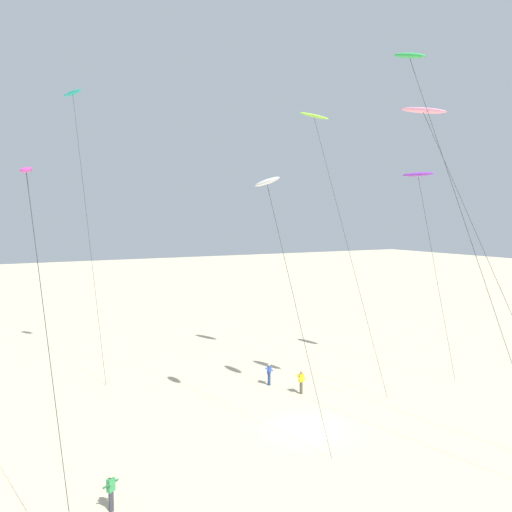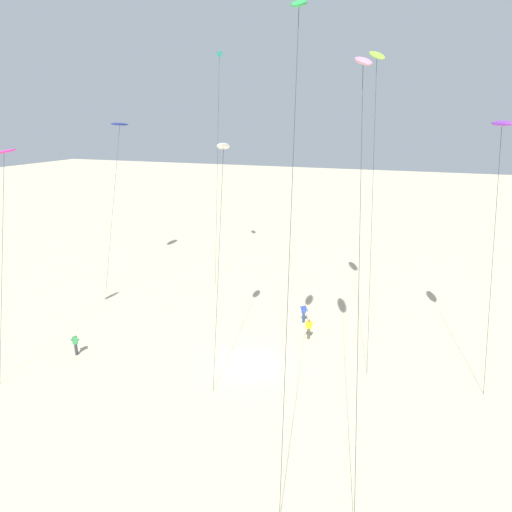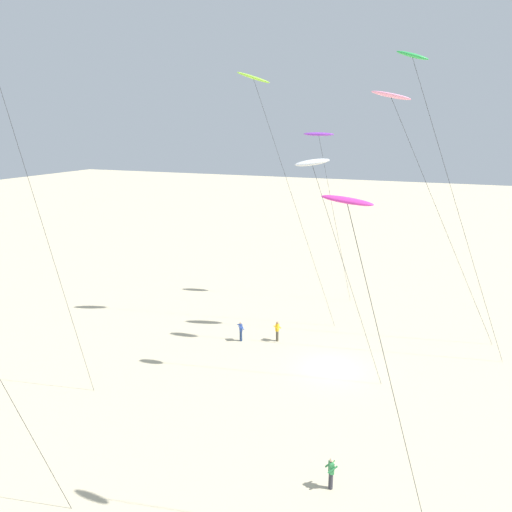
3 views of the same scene
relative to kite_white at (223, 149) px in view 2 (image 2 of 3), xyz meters
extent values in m
plane|color=beige|center=(2.05, -1.22, -14.59)|extent=(260.00, 260.00, 0.00)
ellipsoid|color=white|center=(-0.01, 0.05, 0.15)|extent=(1.07, 2.29, 0.82)
cylinder|color=#262626|center=(0.56, -2.42, -7.28)|extent=(1.18, 4.96, 14.63)
ellipsoid|color=navy|center=(-17.44, 13.09, 1.30)|extent=(1.16, 2.97, 0.46)
cylinder|color=#262626|center=(-16.66, 9.77, -6.70)|extent=(1.58, 6.68, 15.78)
ellipsoid|color=green|center=(6.09, -4.85, 6.84)|extent=(0.88, 2.20, 0.86)
cylinder|color=#262626|center=(7.00, -8.77, -3.93)|extent=(1.86, 7.86, 21.32)
ellipsoid|color=purple|center=(16.30, 4.14, 1.57)|extent=(1.38, 2.94, 0.44)
cylinder|color=#262626|center=(16.71, 2.37, -6.57)|extent=(0.85, 3.56, 16.03)
ellipsoid|color=#8CD833|center=(8.39, 7.44, 6.03)|extent=(1.78, 2.77, 1.07)
cylinder|color=#262626|center=(9.20, 3.96, -4.32)|extent=(1.66, 7.00, 20.53)
ellipsoid|color=pink|center=(8.91, -3.25, 4.49)|extent=(1.59, 3.07, 0.98)
cylinder|color=#262626|center=(9.94, -7.68, -5.10)|extent=(2.10, 8.88, 18.97)
ellipsoid|color=#D8339E|center=(-13.08, -5.00, -0.18)|extent=(0.60, 1.97, 0.48)
cylinder|color=#262626|center=(-12.62, -6.97, -7.42)|extent=(0.95, 3.97, 14.33)
ellipsoid|color=teal|center=(-8.00, 17.34, 8.00)|extent=(1.54, 2.28, 0.52)
cylinder|color=#262626|center=(-7.45, 14.96, -3.34)|extent=(1.14, 4.80, 22.49)
cylinder|color=navy|center=(4.02, 6.77, -14.15)|extent=(0.22, 0.22, 0.88)
cube|color=#2D4CA5|center=(4.02, 6.77, -13.42)|extent=(0.39, 0.36, 0.58)
sphere|color=beige|center=(4.02, 6.77, -13.02)|extent=(0.20, 0.20, 0.20)
cylinder|color=#2D4CA5|center=(4.20, 6.89, -13.37)|extent=(0.36, 0.46, 0.39)
cylinder|color=#2D4CA5|center=(3.84, 6.64, -13.37)|extent=(0.36, 0.46, 0.39)
cylinder|color=#33333D|center=(-10.12, -4.20, -14.15)|extent=(0.22, 0.22, 0.88)
cube|color=#338C4C|center=(-10.12, -4.20, -13.42)|extent=(0.39, 0.35, 0.58)
sphere|color=beige|center=(-10.12, -4.20, -13.02)|extent=(0.20, 0.20, 0.20)
cylinder|color=#338C4C|center=(-10.31, -4.31, -13.37)|extent=(0.34, 0.48, 0.39)
cylinder|color=#338C4C|center=(-9.93, -4.08, -13.37)|extent=(0.34, 0.48, 0.39)
cylinder|color=#4C4738|center=(5.12, 4.04, -14.15)|extent=(0.22, 0.22, 0.88)
cube|color=gold|center=(5.12, 4.04, -13.42)|extent=(0.35, 0.23, 0.58)
sphere|color=#9E7051|center=(5.12, 4.04, -13.02)|extent=(0.20, 0.20, 0.20)
cylinder|color=gold|center=(5.34, 4.02, -13.37)|extent=(0.13, 0.51, 0.39)
cylinder|color=gold|center=(4.90, 4.05, -13.37)|extent=(0.13, 0.51, 0.39)
camera|label=1|loc=(-14.45, -25.40, -1.97)|focal=35.13mm
camera|label=2|loc=(12.05, -26.84, 1.84)|focal=31.32mm
camera|label=3|loc=(-30.75, -8.73, 2.40)|focal=35.55mm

